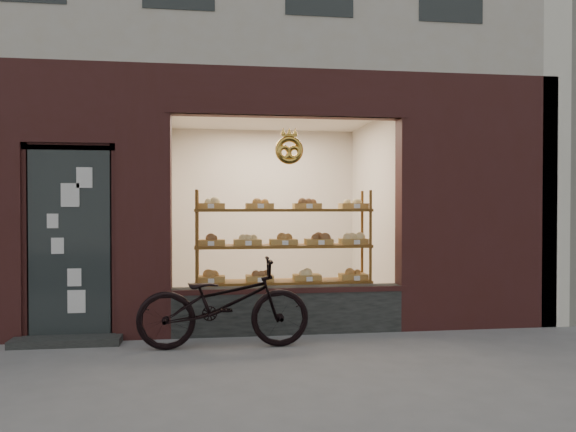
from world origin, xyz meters
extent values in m
plane|color=slate|center=(0.00, 0.00, 0.00)|extent=(90.00, 90.00, 0.00)
cube|color=black|center=(0.45, 2.12, 0.28)|extent=(2.70, 0.25, 0.55)
cube|color=#24292A|center=(-2.00, 2.06, 1.10)|extent=(0.90, 0.04, 2.15)
cube|color=black|center=(-2.00, 1.90, 0.04)|extent=(1.15, 0.35, 0.08)
torus|color=gold|center=(0.45, 2.02, 2.15)|extent=(0.33, 0.07, 0.33)
cube|color=brown|center=(0.45, 2.55, 0.05)|extent=(2.20, 0.45, 0.04)
cube|color=brown|center=(0.45, 2.55, 0.55)|extent=(2.20, 0.45, 0.03)
cube|color=brown|center=(0.45, 2.55, 1.00)|extent=(2.20, 0.45, 0.04)
cube|color=brown|center=(0.45, 2.55, 1.45)|extent=(2.20, 0.45, 0.04)
cylinder|color=brown|center=(-0.62, 2.35, 0.85)|extent=(0.04, 0.04, 1.70)
cylinder|color=brown|center=(1.52, 2.35, 0.85)|extent=(0.04, 0.04, 1.70)
cylinder|color=brown|center=(-0.62, 2.75, 0.85)|extent=(0.04, 0.04, 1.70)
cylinder|color=brown|center=(1.52, 2.75, 0.85)|extent=(0.04, 0.04, 1.70)
cube|color=#A5723B|center=(-0.45, 2.55, 0.60)|extent=(0.34, 0.24, 0.07)
sphere|color=#965F24|center=(-0.45, 2.55, 0.69)|extent=(0.11, 0.11, 0.11)
cube|color=white|center=(-0.45, 2.36, 0.60)|extent=(0.07, 0.01, 0.05)
cube|color=#A5723B|center=(0.15, 2.55, 0.60)|extent=(0.34, 0.24, 0.07)
sphere|color=brown|center=(0.15, 2.55, 0.69)|extent=(0.11, 0.11, 0.11)
cube|color=white|center=(0.15, 2.36, 0.60)|extent=(0.08, 0.01, 0.05)
cube|color=#A5723B|center=(0.75, 2.55, 0.60)|extent=(0.34, 0.24, 0.07)
sphere|color=beige|center=(0.75, 2.55, 0.69)|extent=(0.11, 0.11, 0.11)
cube|color=white|center=(0.75, 2.36, 0.60)|extent=(0.07, 0.01, 0.05)
cube|color=#A5723B|center=(1.35, 2.55, 0.60)|extent=(0.34, 0.24, 0.07)
sphere|color=#965F24|center=(1.35, 2.55, 0.69)|extent=(0.11, 0.11, 0.11)
cube|color=white|center=(1.35, 2.36, 0.60)|extent=(0.08, 0.01, 0.05)
cube|color=#A5723B|center=(-0.45, 2.55, 1.05)|extent=(0.34, 0.24, 0.07)
sphere|color=brown|center=(-0.45, 2.55, 1.14)|extent=(0.11, 0.11, 0.11)
cube|color=white|center=(-0.45, 2.36, 1.05)|extent=(0.07, 0.01, 0.06)
cube|color=#A5723B|center=(0.00, 2.55, 1.05)|extent=(0.34, 0.24, 0.07)
sphere|color=beige|center=(0.00, 2.55, 1.14)|extent=(0.11, 0.11, 0.11)
cube|color=white|center=(0.00, 2.36, 1.05)|extent=(0.07, 0.01, 0.06)
cube|color=#A5723B|center=(0.45, 2.55, 1.05)|extent=(0.34, 0.24, 0.07)
sphere|color=#965F24|center=(0.45, 2.55, 1.14)|extent=(0.11, 0.11, 0.11)
cube|color=white|center=(0.45, 2.36, 1.05)|extent=(0.07, 0.01, 0.06)
cube|color=#A5723B|center=(0.90, 2.55, 1.05)|extent=(0.34, 0.24, 0.07)
sphere|color=brown|center=(0.90, 2.55, 1.14)|extent=(0.11, 0.11, 0.11)
cube|color=white|center=(0.90, 2.36, 1.05)|extent=(0.07, 0.01, 0.06)
cube|color=#A5723B|center=(1.35, 2.55, 1.05)|extent=(0.34, 0.24, 0.07)
sphere|color=beige|center=(1.35, 2.55, 1.14)|extent=(0.11, 0.11, 0.11)
cube|color=white|center=(1.35, 2.36, 1.05)|extent=(0.08, 0.01, 0.06)
cube|color=#A5723B|center=(-0.45, 2.55, 1.50)|extent=(0.34, 0.24, 0.07)
sphere|color=beige|center=(-0.45, 2.55, 1.59)|extent=(0.11, 0.11, 0.11)
cube|color=white|center=(-0.45, 2.36, 1.50)|extent=(0.07, 0.01, 0.06)
cube|color=#A5723B|center=(0.15, 2.55, 1.50)|extent=(0.34, 0.24, 0.07)
sphere|color=#965F24|center=(0.15, 2.55, 1.59)|extent=(0.11, 0.11, 0.11)
cube|color=white|center=(0.15, 2.36, 1.50)|extent=(0.08, 0.01, 0.06)
cube|color=#A5723B|center=(0.75, 2.55, 1.50)|extent=(0.34, 0.24, 0.07)
sphere|color=brown|center=(0.75, 2.55, 1.59)|extent=(0.11, 0.11, 0.11)
cube|color=white|center=(0.75, 2.36, 1.50)|extent=(0.07, 0.01, 0.06)
cube|color=#A5723B|center=(1.35, 2.55, 1.50)|extent=(0.34, 0.24, 0.07)
sphere|color=beige|center=(1.35, 2.55, 1.59)|extent=(0.11, 0.11, 0.11)
cube|color=white|center=(1.35, 2.36, 1.50)|extent=(0.08, 0.01, 0.06)
imported|color=black|center=(-0.32, 1.53, 0.47)|extent=(1.81, 0.64, 0.95)
camera|label=1|loc=(-0.45, -4.42, 1.50)|focal=35.00mm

